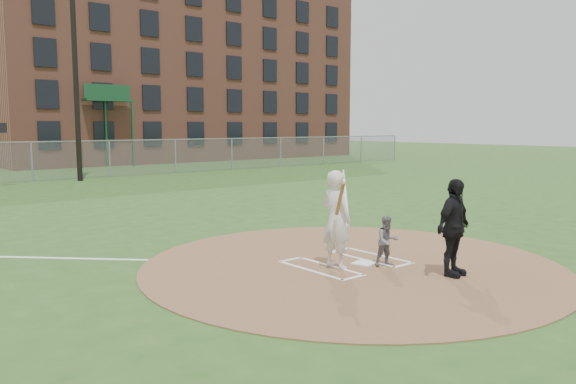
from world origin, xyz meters
TOP-DOWN VIEW (x-y plane):
  - ground at (0.00, 0.00)m, footprint 140.00×140.00m
  - dirt_circle at (0.00, 0.00)m, footprint 8.40×8.40m
  - home_plate at (0.19, -0.17)m, footprint 0.49×0.49m
  - foul_line_first at (9.00, 9.00)m, footprint 17.04×17.04m
  - catcher at (0.43, -0.57)m, footprint 0.59×0.52m
  - umpire at (0.79, -1.82)m, footprint 1.11×0.57m
  - batters_boxes at (0.00, 0.15)m, footprint 2.08×1.88m
  - batter_at_plate at (-0.46, -0.02)m, footprint 0.73×1.03m
  - outfield_fence at (0.00, 22.00)m, footprint 56.08×0.08m
  - brick_warehouse at (16.00, 37.96)m, footprint 30.00×17.17m
  - light_pole at (2.00, 21.00)m, footprint 1.20×0.30m

SIDE VIEW (x-z plane):
  - ground at x=0.00m, z-range 0.00..0.00m
  - foul_line_first at x=9.00m, z-range 0.00..0.01m
  - dirt_circle at x=0.00m, z-range 0.00..0.02m
  - batters_boxes at x=0.00m, z-range 0.02..0.03m
  - home_plate at x=0.19m, z-range 0.02..0.05m
  - catcher at x=0.43m, z-range 0.02..1.03m
  - umpire at x=0.79m, z-range 0.02..1.83m
  - batter_at_plate at x=-0.46m, z-range 0.02..1.94m
  - outfield_fence at x=0.00m, z-range 0.00..2.03m
  - light_pole at x=2.00m, z-range 0.50..12.72m
  - brick_warehouse at x=16.00m, z-range 0.00..15.00m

